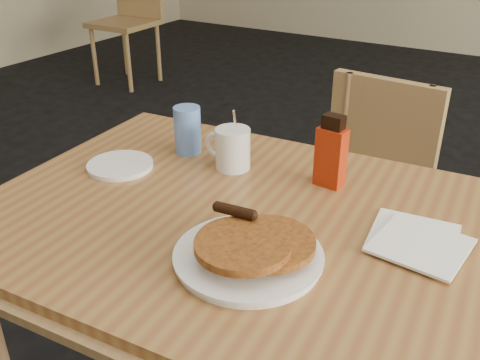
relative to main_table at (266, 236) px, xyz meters
name	(u,v)px	position (x,y,z in m)	size (l,w,h in m)	color
main_table	(266,236)	(0.00, 0.00, 0.00)	(1.35, 0.96, 0.75)	olive
chair_main_far	(369,184)	(0.00, 0.74, -0.21)	(0.41, 0.42, 0.84)	#A2754C
chair_wall_extra	(131,7)	(-2.64, 2.54, -0.10)	(0.47, 0.47, 1.01)	#A2754C
pancake_plate	(249,250)	(0.04, -0.15, 0.06)	(0.28, 0.28, 0.08)	white
coffee_mug	(232,148)	(-0.20, 0.18, 0.09)	(0.13, 0.09, 0.16)	white
syrup_bottle	(331,153)	(0.05, 0.22, 0.12)	(0.07, 0.05, 0.17)	maroon
napkin_stack	(417,241)	(0.30, 0.08, 0.05)	(0.20, 0.21, 0.01)	white
blue_tumbler	(188,130)	(-0.35, 0.20, 0.10)	(0.07, 0.07, 0.13)	#5D89DB
side_saucer	(120,165)	(-0.44, 0.03, 0.05)	(0.17, 0.17, 0.01)	white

